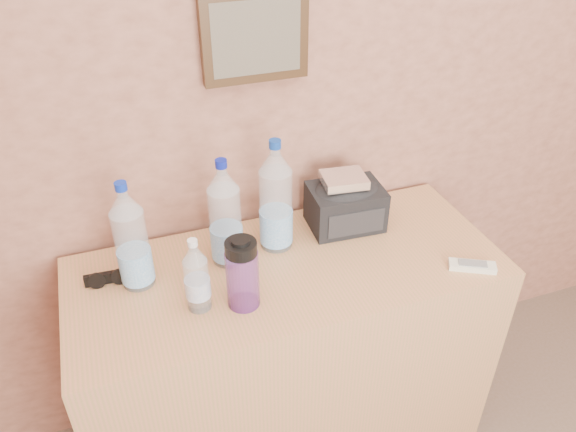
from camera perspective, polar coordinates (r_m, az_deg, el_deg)
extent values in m
plane|color=tan|center=(1.70, 3.49, 17.03)|extent=(4.00, 0.00, 4.00)
cube|color=tan|center=(1.94, -0.03, -14.22)|extent=(1.28, 0.53, 0.80)
cylinder|color=silver|center=(1.57, -15.60, -2.52)|extent=(0.09, 0.09, 0.29)
cylinder|color=#0F2DAA|center=(1.48, -16.63, 2.92)|extent=(0.03, 0.03, 0.02)
cylinder|color=silver|center=(1.66, -1.25, 1.45)|extent=(0.10, 0.10, 0.31)
cylinder|color=#103B9B|center=(1.56, -1.33, 7.32)|extent=(0.03, 0.03, 0.02)
cylinder|color=silver|center=(1.61, -6.39, -0.27)|extent=(0.09, 0.09, 0.30)
cylinder|color=#0D1A97|center=(1.51, -6.82, 5.31)|extent=(0.03, 0.03, 0.02)
cylinder|color=#C4DFFF|center=(1.49, -9.25, -6.34)|extent=(0.06, 0.06, 0.19)
cylinder|color=silver|center=(1.42, -9.69, -2.70)|extent=(0.03, 0.03, 0.02)
cylinder|color=#6C3085|center=(1.49, -4.63, -6.38)|extent=(0.09, 0.09, 0.17)
cylinder|color=black|center=(1.42, -4.82, -3.11)|extent=(0.08, 0.08, 0.04)
cube|color=white|center=(1.73, 18.21, -4.85)|extent=(0.14, 0.10, 0.02)
cube|color=silver|center=(1.75, 5.70, 3.71)|extent=(0.15, 0.13, 0.03)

